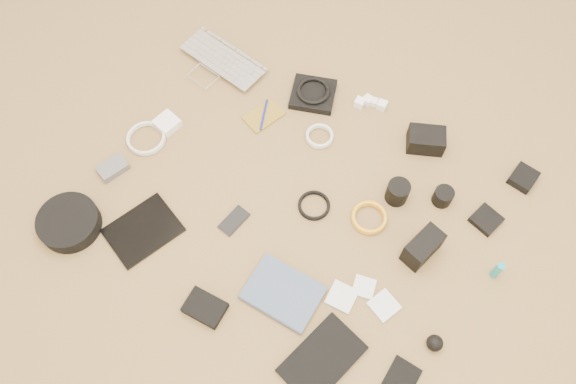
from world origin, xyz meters
The scene contains 33 objects.
laptop centered at (-0.50, 0.35, 0.01)m, with size 0.34×0.24×0.03m, color silver.
headphone_pouch centered at (-0.11, 0.42, 0.01)m, with size 0.16×0.15×0.03m, color black.
headphones centered at (-0.11, 0.42, 0.04)m, with size 0.12×0.12×0.02m, color black.
charger_a centered at (0.07, 0.49, 0.02)m, with size 0.03×0.03×0.03m, color white.
charger_b centered at (0.10, 0.49, 0.01)m, with size 0.03×0.03×0.03m, color white.
charger_c centered at (0.13, 0.49, 0.02)m, with size 0.03×0.03×0.03m, color white.
charger_d centered at (0.05, 0.46, 0.02)m, with size 0.03×0.03×0.03m, color white.
dslr_camera centered at (0.33, 0.41, 0.04)m, with size 0.13×0.09×0.07m, color black.
lens_pouch centered at (0.68, 0.44, 0.02)m, with size 0.08×0.09×0.03m, color black.
notebook_olive centered at (-0.23, 0.25, 0.00)m, with size 0.09×0.14×0.01m, color olive.
pen_blue centered at (-0.23, 0.25, 0.01)m, with size 0.01×0.01×0.13m, color #121898.
cable_white_a centered at (-0.01, 0.27, 0.01)m, with size 0.10×0.10×0.01m, color silver.
lens_a centered at (0.32, 0.17, 0.04)m, with size 0.08×0.08×0.08m, color black.
lens_b centered at (0.46, 0.24, 0.03)m, with size 0.06×0.06×0.06m, color black.
card_reader centered at (0.62, 0.23, 0.01)m, with size 0.08×0.08×0.02m, color black.
power_brick centered at (-0.52, 0.05, 0.02)m, with size 0.08×0.08×0.03m, color white.
cable_white_b centered at (-0.55, -0.03, 0.01)m, with size 0.14×0.14×0.01m, color silver.
cable_black centered at (0.09, 0.01, 0.00)m, with size 0.11×0.11×0.01m, color black.
cable_yellow centered at (0.27, 0.06, 0.01)m, with size 0.12×0.12×0.01m, color gold.
flash centered at (0.47, 0.03, 0.05)m, with size 0.07×0.13×0.10m, color black.
lens_cleaner centered at (0.70, 0.07, 0.04)m, with size 0.02×0.02×0.08m, color teal.
battery_charger centered at (-0.58, -0.19, 0.01)m, with size 0.06×0.10×0.03m, color #545459.
tablet centered at (-0.36, -0.33, 0.01)m, with size 0.17×0.22×0.01m, color black.
phone centered at (-0.11, -0.16, 0.00)m, with size 0.05×0.10×0.01m, color black.
filter_case_left centered at (0.31, -0.22, 0.01)m, with size 0.08×0.08×0.01m, color silver.
filter_case_mid centered at (0.36, -0.16, 0.00)m, with size 0.07×0.07×0.01m, color silver.
filter_case_right centered at (0.44, -0.19, 0.01)m, with size 0.08×0.08×0.01m, color silver.
air_blower centered at (0.61, -0.23, 0.02)m, with size 0.05×0.05×0.05m, color black.
headphone_case centered at (-0.57, -0.42, 0.03)m, with size 0.20×0.20×0.05m, color black.
drive_case centered at (-0.04, -0.45, 0.01)m, with size 0.12×0.09×0.03m, color black.
paperback centered at (0.14, -0.38, 0.01)m, with size 0.17×0.22×0.02m, color #41526E.
notebook_black_a centered at (0.34, -0.42, 0.01)m, with size 0.15×0.24×0.02m, color black.
notebook_black_b centered at (0.56, -0.37, 0.01)m, with size 0.08×0.13×0.01m, color black.
Camera 1 is at (0.40, -0.74, 1.69)m, focal length 35.00 mm.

